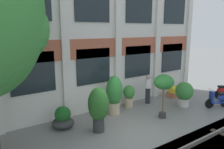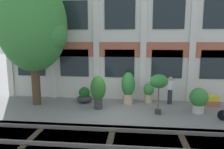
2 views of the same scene
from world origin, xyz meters
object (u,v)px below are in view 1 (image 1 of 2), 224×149
potted_plant_glazed_jar (98,106)px  scooter_near_curb (219,99)px  potted_plant_square_trough (175,92)px  potted_plant_ribbed_drum (129,95)px  potted_plant_tall_urn (164,84)px  potted_plant_wide_bowl (63,119)px  resident_by_doorway (148,88)px  potted_plant_fluted_column (114,93)px  potted_plant_stone_basin (184,93)px

potted_plant_glazed_jar → scooter_near_curb: 6.66m
potted_plant_square_trough → potted_plant_ribbed_drum: size_ratio=0.89×
potted_plant_square_trough → potted_plant_glazed_jar: bearing=-168.7°
potted_plant_tall_urn → potted_plant_wide_bowl: size_ratio=2.20×
potted_plant_square_trough → potted_plant_wide_bowl: bearing=-179.1°
potted_plant_square_trough → potted_plant_ribbed_drum: potted_plant_ribbed_drum is taller
potted_plant_square_trough → potted_plant_wide_bowl: size_ratio=1.11×
potted_plant_wide_bowl → resident_by_doorway: size_ratio=0.57×
potted_plant_wide_bowl → potted_plant_fluted_column: bearing=-0.1°
potted_plant_ribbed_drum → resident_by_doorway: (1.20, -0.16, 0.22)m
potted_plant_fluted_column → scooter_near_curb: bearing=-25.7°
potted_plant_stone_basin → potted_plant_ribbed_drum: size_ratio=1.14×
scooter_near_curb → resident_by_doorway: bearing=-23.3°
potted_plant_wide_bowl → potted_plant_fluted_column: size_ratio=0.49×
potted_plant_square_trough → potted_plant_glazed_jar: 6.36m
scooter_near_curb → potted_plant_square_trough: bearing=-60.4°
potted_plant_glazed_jar → potted_plant_fluted_column: 1.93m
potted_plant_glazed_jar → scooter_near_curb: size_ratio=1.38×
potted_plant_ribbed_drum → resident_by_doorway: resident_by_doorway is taller
potted_plant_tall_urn → potted_plant_glazed_jar: bearing=170.9°
potted_plant_glazed_jar → potted_plant_stone_basin: potted_plant_glazed_jar is taller
potted_plant_square_trough → potted_plant_ribbed_drum: (-3.42, 0.25, 0.36)m
potted_plant_square_trough → resident_by_doorway: (-2.22, 0.09, 0.58)m
potted_plant_wide_bowl → scooter_near_curb: scooter_near_curb is taller
potted_plant_tall_urn → potted_plant_ribbed_drum: bearing=100.1°
potted_plant_glazed_jar → potted_plant_stone_basin: (5.19, -0.11, -0.30)m
potted_plant_wide_bowl → potted_plant_glazed_jar: bearing=-47.7°
potted_plant_wide_bowl → potted_plant_ribbed_drum: bearing=5.4°
potted_plant_glazed_jar → resident_by_doorway: size_ratio=1.13×
potted_plant_wide_bowl → potted_plant_ribbed_drum: potted_plant_ribbed_drum is taller
potted_plant_square_trough → potted_plant_stone_basin: size_ratio=0.78×
potted_plant_glazed_jar → potted_plant_wide_bowl: size_ratio=1.97×
potted_plant_square_trough → resident_by_doorway: size_ratio=0.64×
potted_plant_fluted_column → scooter_near_curb: size_ratio=1.42×
potted_plant_fluted_column → resident_by_doorway: potted_plant_fluted_column is taller
potted_plant_ribbed_drum → scooter_near_curb: size_ratio=0.87×
potted_plant_stone_basin → potted_plant_fluted_column: size_ratio=0.70×
potted_plant_tall_urn → potted_plant_wide_bowl: bearing=158.6°
potted_plant_wide_bowl → potted_plant_stone_basin: size_ratio=0.71×
potted_plant_stone_basin → scooter_near_curb: 1.78m
potted_plant_tall_urn → potted_plant_stone_basin: 2.26m
scooter_near_curb → resident_by_doorway: size_ratio=0.82×
potted_plant_square_trough → potted_plant_fluted_column: size_ratio=0.55×
potted_plant_fluted_column → scooter_near_curb: (4.94, -2.38, -0.63)m
potted_plant_tall_urn → potted_plant_ribbed_drum: size_ratio=1.76×
potted_plant_stone_basin → resident_by_doorway: size_ratio=0.81×
potted_plant_fluted_column → resident_by_doorway: size_ratio=1.17×
potted_plant_glazed_jar → scooter_near_curb: (6.52, -1.26, -0.60)m
potted_plant_fluted_column → potted_plant_tall_urn: bearing=-46.1°
scooter_near_curb → resident_by_doorway: (-2.54, 2.59, 0.42)m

